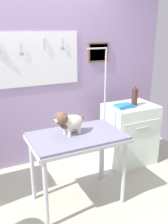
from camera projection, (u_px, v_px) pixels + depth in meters
The scene contains 8 objects.
ground at pixel (74, 215), 2.63m from camera, with size 4.40×4.00×0.04m, color #ADAE97.
rear_wall_panel at pixel (35, 84), 3.35m from camera, with size 4.00×0.11×2.30m.
grooming_table at pixel (77, 142), 2.60m from camera, with size 1.00×0.61×0.81m.
grooming_arm at pixel (104, 121), 3.08m from camera, with size 0.30×0.11×1.67m.
dog at pixel (69, 122), 2.53m from camera, with size 0.36×0.22×0.27m.
cabinet_right at pixel (129, 134), 3.55m from camera, with size 0.68×0.54×0.86m.
soda_bottle at pixel (135, 96), 3.38m from camera, with size 0.08×0.08×0.27m.
supply_tray at pixel (124, 106), 3.32m from camera, with size 0.24×0.18×0.04m.
Camera 1 is at (-0.84, -1.98, 1.86)m, focal length 39.66 mm.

